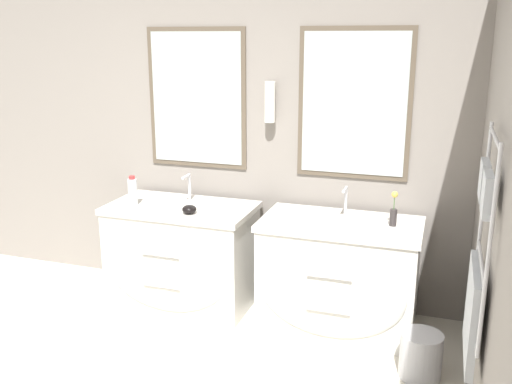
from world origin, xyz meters
TOP-DOWN VIEW (x-y plane):
  - wall_back at (0.01, 2.29)m, footprint 5.08×0.16m
  - wall_right at (1.77, 1.01)m, footprint 0.13×4.39m
  - vanity_left at (-0.34, 1.87)m, footprint 1.10×0.68m
  - vanity_right at (0.87, 1.87)m, footprint 1.10×0.68m
  - faucet_left at (-0.34, 2.06)m, footprint 0.17×0.13m
  - faucet_right at (0.87, 2.06)m, footprint 0.17×0.13m
  - toiletry_bottle at (-0.69, 1.81)m, footprint 0.07×0.07m
  - amenity_bowl at (-0.19, 1.74)m, footprint 0.10×0.10m
  - flower_vase at (1.22, 1.93)m, footprint 0.05×0.05m
  - waste_bin at (1.47, 1.44)m, footprint 0.26×0.26m

SIDE VIEW (x-z plane):
  - waste_bin at x=1.47m, z-range 0.01..0.29m
  - vanity_left at x=-0.34m, z-range 0.00..0.79m
  - vanity_right at x=0.87m, z-range 0.00..0.79m
  - amenity_bowl at x=-0.19m, z-range 0.79..0.85m
  - flower_vase at x=1.22m, z-range 0.77..1.00m
  - faucet_left at x=-0.34m, z-range 0.79..1.00m
  - faucet_right at x=0.87m, z-range 0.79..1.00m
  - toiletry_bottle at x=-0.69m, z-range 0.78..1.01m
  - wall_right at x=1.77m, z-range -0.01..2.59m
  - wall_back at x=0.01m, z-range 0.01..2.61m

